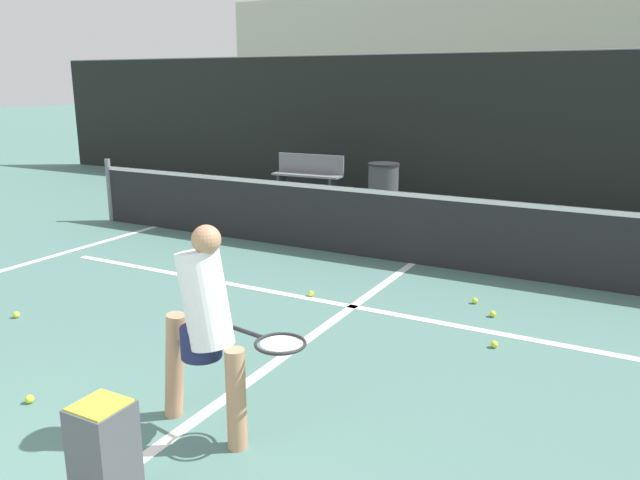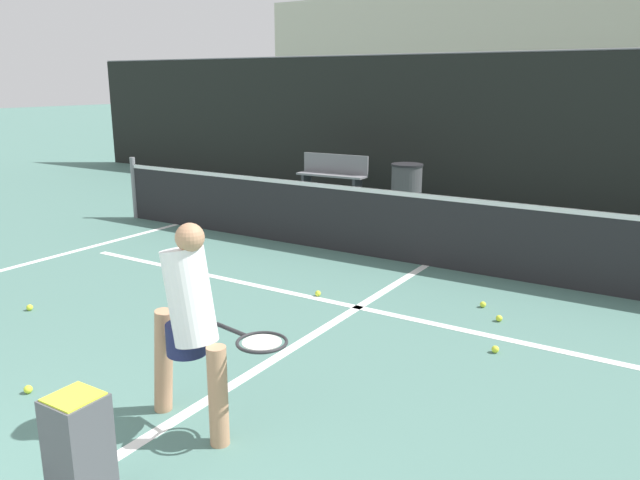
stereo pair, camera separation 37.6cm
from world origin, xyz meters
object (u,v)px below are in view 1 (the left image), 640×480
courtside_bench (308,174)px  trash_bin (383,184)px  ball_hopper (105,460)px  player_practicing (206,324)px

courtside_bench → trash_bin: (1.81, -0.28, -0.05)m
ball_hopper → courtside_bench: (-3.96, 9.27, 0.09)m
ball_hopper → courtside_bench: 10.08m
trash_bin → courtside_bench: bearing=171.2°
courtside_bench → trash_bin: 1.84m
player_practicing → ball_hopper: size_ratio=2.10×
player_practicing → courtside_bench: size_ratio=0.97×
courtside_bench → trash_bin: bearing=-11.7°
courtside_bench → trash_bin: size_ratio=1.85×
player_practicing → trash_bin: bearing=114.8°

